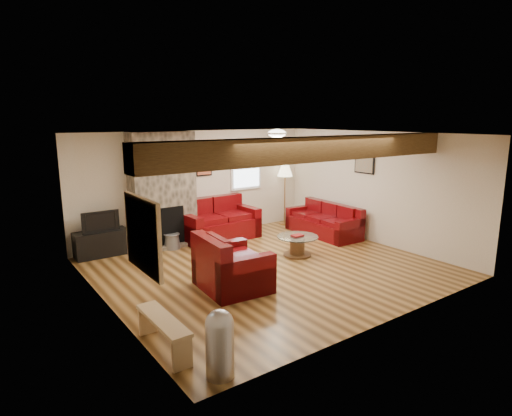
{
  "coord_description": "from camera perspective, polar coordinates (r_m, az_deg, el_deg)",
  "views": [
    {
      "loc": [
        -4.68,
        -6.16,
        2.78
      ],
      "look_at": [
        0.01,
        0.4,
        1.08
      ],
      "focal_mm": 30.0,
      "sensor_mm": 36.0,
      "label": 1
    }
  ],
  "objects": [
    {
      "name": "tv_cabinet",
      "position": [
        9.34,
        -19.93,
        -4.46
      ],
      "size": [
        1.05,
        0.42,
        0.53
      ],
      "primitive_type": "cube",
      "color": "black",
      "rests_on": "floor"
    },
    {
      "name": "sofa_three",
      "position": [
        10.46,
        8.95,
        -1.53
      ],
      "size": [
        0.9,
        1.98,
        0.75
      ],
      "primitive_type": null,
      "rotation": [
        0.0,
        0.0,
        -1.61
      ],
      "color": "#430407",
      "rests_on": "floor"
    },
    {
      "name": "hatch_window",
      "position": [
        5.15,
        -14.77,
        -3.49
      ],
      "size": [
        0.08,
        1.0,
        0.9
      ],
      "primitive_type": null,
      "color": "tan",
      "rests_on": "room"
    },
    {
      "name": "room",
      "position": [
        7.89,
        1.65,
        0.72
      ],
      "size": [
        8.0,
        8.0,
        8.0
      ],
      "color": "#583717",
      "rests_on": "ground"
    },
    {
      "name": "pine_bench",
      "position": [
        5.53,
        -12.22,
        -16.14
      ],
      "size": [
        0.26,
        1.11,
        0.41
      ],
      "primitive_type": null,
      "color": "tan",
      "rests_on": "floor"
    },
    {
      "name": "chimney_breast",
      "position": [
        9.54,
        -12.33,
        2.21
      ],
      "size": [
        1.4,
        0.67,
        2.5
      ],
      "color": "#3A352C",
      "rests_on": "floor"
    },
    {
      "name": "artwork_right",
      "position": [
        10.06,
        14.23,
        5.67
      ],
      "size": [
        0.06,
        0.55,
        0.42
      ],
      "primitive_type": null,
      "color": "black",
      "rests_on": "room"
    },
    {
      "name": "coal_bucket",
      "position": [
        9.47,
        -11.14,
        -4.32
      ],
      "size": [
        0.36,
        0.36,
        0.34
      ],
      "primitive_type": null,
      "color": "slate",
      "rests_on": "floor"
    },
    {
      "name": "armchair_red",
      "position": [
        7.11,
        -3.14,
        -7.16
      ],
      "size": [
        1.08,
        1.21,
        0.92
      ],
      "primitive_type": null,
      "rotation": [
        0.0,
        0.0,
        1.49
      ],
      "color": "#430407",
      "rests_on": "floor"
    },
    {
      "name": "artwork_back",
      "position": [
        10.16,
        -6.96,
        5.72
      ],
      "size": [
        0.42,
        0.06,
        0.52
      ],
      "primitive_type": null,
      "color": "black",
      "rests_on": "room"
    },
    {
      "name": "loveseat",
      "position": [
        10.0,
        -5.02,
        -1.48
      ],
      "size": [
        1.81,
        1.09,
        0.94
      ],
      "primitive_type": null,
      "rotation": [
        0.0,
        0.0,
        0.04
      ],
      "color": "#430407",
      "rests_on": "floor"
    },
    {
      "name": "ceiling_dome",
      "position": [
        9.01,
        2.82,
        9.73
      ],
      "size": [
        0.4,
        0.4,
        0.18
      ],
      "primitive_type": null,
      "color": "silver",
      "rests_on": "room"
    },
    {
      "name": "oak_beam",
      "position": [
        6.8,
        8.13,
        7.82
      ],
      "size": [
        6.0,
        0.36,
        0.38
      ],
      "primitive_type": "cube",
      "color": "#372410",
      "rests_on": "room"
    },
    {
      "name": "pedal_bin",
      "position": [
        4.87,
        -4.85,
        -17.57
      ],
      "size": [
        0.39,
        0.39,
        0.78
      ],
      "primitive_type": null,
      "rotation": [
        0.0,
        0.0,
        -0.29
      ],
      "color": "#B1B1B6",
      "rests_on": "floor"
    },
    {
      "name": "coffee_table",
      "position": [
        8.85,
        5.53,
        -5.05
      ],
      "size": [
        0.85,
        0.85,
        0.44
      ],
      "color": "#472716",
      "rests_on": "floor"
    },
    {
      "name": "back_window",
      "position": [
        10.8,
        -1.33,
        5.37
      ],
      "size": [
        0.9,
        0.08,
        1.1
      ],
      "primitive_type": null,
      "color": "white",
      "rests_on": "room"
    },
    {
      "name": "television",
      "position": [
        9.23,
        -20.13,
        -1.62
      ],
      "size": [
        0.74,
        0.1,
        0.43
      ],
      "primitive_type": "imported",
      "color": "black",
      "rests_on": "tv_cabinet"
    },
    {
      "name": "floor_lamp",
      "position": [
        11.23,
        3.89,
        4.53
      ],
      "size": [
        0.4,
        0.4,
        1.57
      ],
      "color": "tan",
      "rests_on": "floor"
    }
  ]
}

